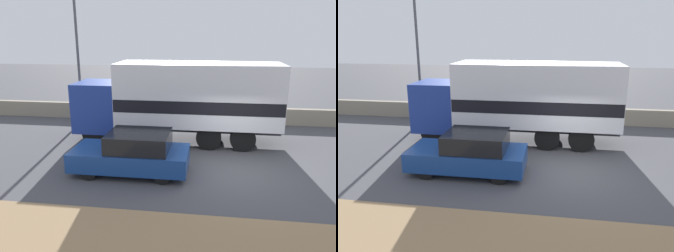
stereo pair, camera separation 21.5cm
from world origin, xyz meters
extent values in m
plane|color=#47474C|center=(0.00, 0.00, 0.00)|extent=(80.00, 80.00, 0.00)
cube|color=gray|center=(0.00, 6.83, 0.45)|extent=(60.00, 0.35, 0.90)
cylinder|color=#4C4C51|center=(-8.10, 6.01, 3.57)|extent=(0.14, 0.14, 7.13)
cube|color=navy|center=(-5.99, 3.16, 1.59)|extent=(1.98, 2.25, 2.20)
cube|color=black|center=(-6.95, 3.16, 2.03)|extent=(0.06, 1.91, 0.97)
cube|color=#2D2D33|center=(-1.42, 3.16, 0.77)|extent=(7.15, 1.34, 0.25)
cube|color=white|center=(-1.42, 3.16, 2.25)|extent=(7.15, 2.44, 2.71)
cube|color=black|center=(-1.42, 3.16, 1.85)|extent=(7.11, 2.46, 0.54)
cylinder|color=black|center=(-5.99, 2.21, 0.54)|extent=(1.08, 0.28, 1.08)
cylinder|color=black|center=(-5.99, 4.12, 0.54)|extent=(1.08, 0.28, 1.08)
cylinder|color=black|center=(0.54, 2.21, 0.54)|extent=(1.08, 0.28, 1.08)
cylinder|color=black|center=(0.54, 4.12, 0.54)|extent=(1.08, 0.28, 1.08)
cylinder|color=black|center=(-0.89, 2.21, 0.54)|extent=(1.08, 0.28, 1.08)
cylinder|color=black|center=(-0.89, 4.12, 0.54)|extent=(1.08, 0.28, 1.08)
cube|color=navy|center=(-3.61, -0.58, 0.55)|extent=(4.12, 1.89, 0.66)
cube|color=black|center=(-3.28, -0.58, 1.19)|extent=(2.14, 1.74, 0.62)
cylinder|color=black|center=(-4.88, -1.41, 0.29)|extent=(0.59, 0.20, 0.59)
cylinder|color=black|center=(-4.88, 0.24, 0.29)|extent=(0.59, 0.20, 0.59)
cylinder|color=black|center=(-2.33, -1.41, 0.29)|extent=(0.59, 0.20, 0.59)
cylinder|color=black|center=(-2.33, 0.24, 0.29)|extent=(0.59, 0.20, 0.59)
camera|label=1|loc=(-0.77, -11.23, 4.81)|focal=35.00mm
camera|label=2|loc=(-0.56, -11.20, 4.81)|focal=35.00mm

